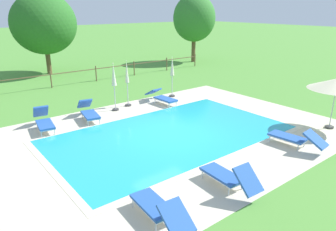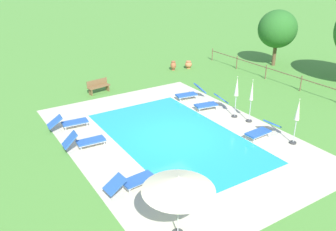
{
  "view_description": "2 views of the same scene",
  "coord_description": "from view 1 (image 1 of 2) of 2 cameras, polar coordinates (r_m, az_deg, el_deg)",
  "views": [
    {
      "loc": [
        -7.4,
        -9.2,
        4.87
      ],
      "look_at": [
        0.24,
        0.5,
        0.6
      ],
      "focal_mm": 33.59,
      "sensor_mm": 36.0,
      "label": 1
    },
    {
      "loc": [
        12.97,
        -8.6,
        7.99
      ],
      "look_at": [
        -1.31,
        0.41,
        0.56
      ],
      "focal_mm": 37.73,
      "sensor_mm": 36.0,
      "label": 2
    }
  ],
  "objects": [
    {
      "name": "patio_umbrella_closed_row_centre",
      "position": [
        16.13,
        -7.45,
        6.78
      ],
      "size": [
        0.32,
        0.32,
        2.38
      ],
      "color": "#383838",
      "rests_on": "ground"
    },
    {
      "name": "sun_lounger_north_far",
      "position": [
        7.75,
        -1.66,
        -16.49
      ],
      "size": [
        0.75,
        2.06,
        0.8
      ],
      "color": "#2856A8",
      "rests_on": "ground"
    },
    {
      "name": "sun_lounger_north_mid",
      "position": [
        9.13,
        10.99,
        -10.76
      ],
      "size": [
        0.71,
        1.97,
        0.91
      ],
      "color": "#2856A8",
      "rests_on": "ground"
    },
    {
      "name": "tree_west_mid",
      "position": [
        29.82,
        4.78,
        17.18
      ],
      "size": [
        3.82,
        3.82,
        6.01
      ],
      "color": "brown",
      "rests_on": "ground"
    },
    {
      "name": "pool_coping_rim",
      "position": [
        12.77,
        0.53,
        -3.31
      ],
      "size": [
        9.95,
        5.96,
        0.01
      ],
      "color": "beige",
      "rests_on": "ground"
    },
    {
      "name": "perimeter_fence",
      "position": [
        21.81,
        -16.64,
        7.23
      ],
      "size": [
        21.81,
        0.08,
        1.05
      ],
      "color": "brown",
      "rests_on": "ground"
    },
    {
      "name": "sun_lounger_south_near_corner",
      "position": [
        16.7,
        -1.13,
        3.38
      ],
      "size": [
        0.72,
        2.09,
        0.74
      ],
      "color": "#2856A8",
      "rests_on": "ground"
    },
    {
      "name": "sun_lounger_north_near_steps",
      "position": [
        14.73,
        -14.2,
        0.7
      ],
      "size": [
        0.96,
        2.07,
        0.85
      ],
      "color": "#2856A8",
      "rests_on": "ground"
    },
    {
      "name": "patio_umbrella_closed_row_west",
      "position": [
        17.78,
        0.76,
        8.1
      ],
      "size": [
        0.32,
        0.32,
        2.28
      ],
      "color": "#383838",
      "rests_on": "ground"
    },
    {
      "name": "sun_lounger_north_end",
      "position": [
        12.38,
        22.07,
        -3.78
      ],
      "size": [
        0.8,
        2.1,
        0.76
      ],
      "color": "#2856A8",
      "rests_on": "ground"
    },
    {
      "name": "patio_umbrella_closed_row_mid_west",
      "position": [
        15.48,
        -9.79,
        6.45
      ],
      "size": [
        0.32,
        0.32,
        2.37
      ],
      "color": "#383838",
      "rests_on": "ground"
    },
    {
      "name": "swimming_pool_water",
      "position": [
        12.77,
        0.53,
        -3.32
      ],
      "size": [
        9.47,
        5.48,
        0.01
      ],
      "primitive_type": "cube",
      "color": "#23A8C1",
      "rests_on": "ground"
    },
    {
      "name": "tree_centre",
      "position": [
        25.76,
        -21.61,
        15.23
      ],
      "size": [
        4.73,
        4.73,
        5.95
      ],
      "color": "brown",
      "rests_on": "ground"
    },
    {
      "name": "sun_lounger_south_far",
      "position": [
        14.09,
        -21.6,
        -0.89
      ],
      "size": [
        0.89,
        2.0,
        0.92
      ],
      "color": "#2856A8",
      "rests_on": "ground"
    },
    {
      "name": "ground_plane",
      "position": [
        12.78,
        0.53,
        -3.34
      ],
      "size": [
        160.0,
        160.0,
        0.0
      ],
      "primitive_type": "plane",
      "color": "#518E38"
    },
    {
      "name": "pool_deck_paving",
      "position": [
        12.77,
        0.53,
        -3.33
      ],
      "size": [
        14.02,
        10.03,
        0.01
      ],
      "primitive_type": "cube",
      "color": "beige",
      "rests_on": "ground"
    }
  ]
}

